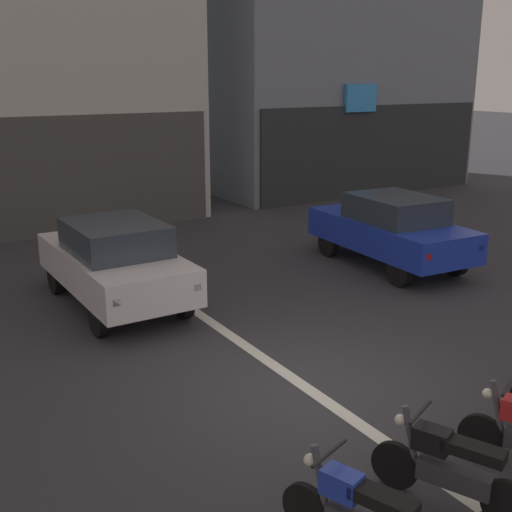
# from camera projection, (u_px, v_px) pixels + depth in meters

# --- Properties ---
(ground_plane) EXTENTS (120.00, 120.00, 0.00)m
(ground_plane) POSITION_uv_depth(u_px,v_px,m) (309.00, 390.00, 8.92)
(ground_plane) COLOR #333338
(lane_centre_line) EXTENTS (0.20, 18.00, 0.01)m
(lane_centre_line) POSITION_uv_depth(u_px,v_px,m) (146.00, 277.00, 13.85)
(lane_centre_line) COLOR silver
(lane_centre_line) RESTS_ON ground
(car_white_crossing_near) EXTENTS (1.82, 4.12, 1.64)m
(car_white_crossing_near) POSITION_uv_depth(u_px,v_px,m) (115.00, 261.00, 11.95)
(car_white_crossing_near) COLOR black
(car_white_crossing_near) RESTS_ON ground
(car_blue_parked_kerbside) EXTENTS (1.99, 4.19, 1.64)m
(car_blue_parked_kerbside) POSITION_uv_depth(u_px,v_px,m) (391.00, 228.00, 14.48)
(car_blue_parked_kerbside) COLOR black
(car_blue_parked_kerbside) RESTS_ON ground
(motorcycle_black_row_left_mid) EXTENTS (0.77, 1.56, 0.98)m
(motorcycle_black_row_left_mid) POSITION_uv_depth(u_px,v_px,m) (449.00, 466.00, 6.39)
(motorcycle_black_row_left_mid) COLOR black
(motorcycle_black_row_left_mid) RESTS_ON ground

